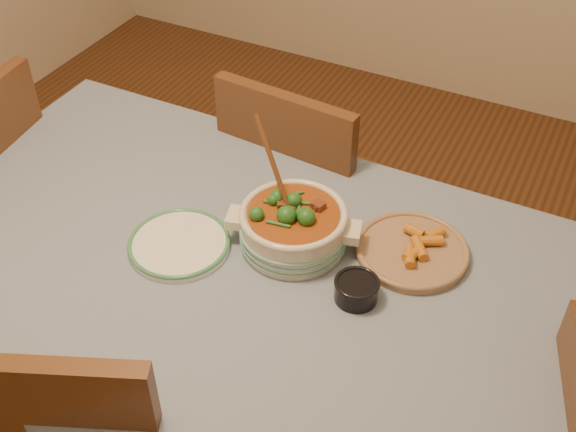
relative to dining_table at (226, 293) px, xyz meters
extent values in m
cube|color=brown|center=(0.00, 0.00, 0.06)|extent=(1.60, 1.00, 0.05)
cube|color=slate|center=(0.00, 0.00, 0.09)|extent=(1.68, 1.08, 0.01)
cylinder|color=brown|center=(-0.73, 0.43, -0.31)|extent=(0.07, 0.07, 0.70)
cylinder|color=brown|center=(0.73, 0.43, -0.31)|extent=(0.07, 0.07, 0.70)
cylinder|color=beige|center=(0.11, 0.14, 0.14)|extent=(0.31, 0.31, 0.10)
torus|color=beige|center=(0.11, 0.14, 0.19)|extent=(0.26, 0.26, 0.02)
cube|color=beige|center=(0.25, 0.18, 0.16)|extent=(0.06, 0.08, 0.02)
cube|color=beige|center=(-0.02, 0.10, 0.16)|extent=(0.06, 0.08, 0.02)
cylinder|color=#904815|center=(0.11, 0.14, 0.18)|extent=(0.22, 0.22, 0.02)
cylinder|color=white|center=(-0.13, 0.01, 0.10)|extent=(0.32, 0.32, 0.02)
torus|color=#3A8050|center=(-0.13, 0.01, 0.11)|extent=(0.25, 0.25, 0.01)
cylinder|color=black|center=(0.32, 0.05, 0.12)|extent=(0.10, 0.10, 0.05)
torus|color=black|center=(0.32, 0.05, 0.14)|extent=(0.10, 0.10, 0.01)
cylinder|color=black|center=(0.32, 0.05, 0.13)|extent=(0.08, 0.08, 0.01)
cylinder|color=#9A7755|center=(0.38, 0.24, 0.10)|extent=(0.31, 0.31, 0.02)
torus|color=#9A7755|center=(0.38, 0.24, 0.11)|extent=(0.27, 0.27, 0.02)
cube|color=#56341A|center=(-0.07, 0.68, -0.20)|extent=(0.47, 0.47, 0.04)
cube|color=#56341A|center=(-0.09, 0.48, 0.04)|extent=(0.44, 0.08, 0.47)
cylinder|color=#56341A|center=(0.13, 0.85, -0.43)|extent=(0.04, 0.04, 0.47)
cylinder|color=#56341A|center=(-0.24, 0.88, -0.43)|extent=(0.04, 0.04, 0.47)
cylinder|color=#56341A|center=(0.10, 0.48, -0.43)|extent=(0.04, 0.04, 0.47)
cylinder|color=#56341A|center=(-0.27, 0.51, -0.43)|extent=(0.04, 0.04, 0.47)
cylinder|color=#56341A|center=(-0.84, 0.27, -0.43)|extent=(0.04, 0.04, 0.48)
camera|label=1|loc=(0.68, -1.00, 1.30)|focal=45.00mm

